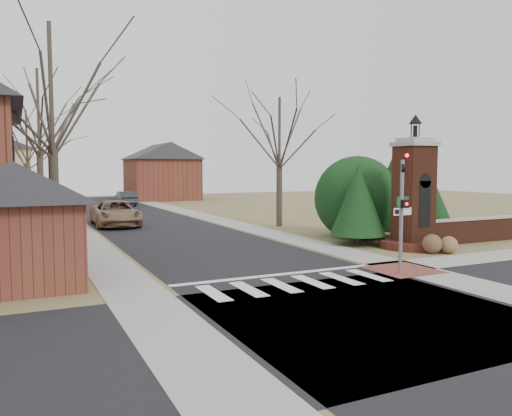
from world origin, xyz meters
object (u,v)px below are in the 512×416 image
distant_car (125,198)px  traffic_signal_pole (402,204)px  brick_gate_monument (413,204)px  sign_post (402,216)px  pickup_truck (115,213)px

distant_car → traffic_signal_pole: bearing=92.4°
traffic_signal_pole → distant_car: traffic_signal_pole is taller
traffic_signal_pole → brick_gate_monument: brick_gate_monument is taller
sign_post → distant_car: bearing=95.8°
pickup_truck → brick_gate_monument: bearing=-52.2°
brick_gate_monument → distant_car: 35.19m
sign_post → traffic_signal_pole: bearing=-132.4°
brick_gate_monument → distant_car: (-7.22, 34.41, -1.41)m
pickup_truck → distant_car: 18.97m
brick_gate_monument → pickup_truck: bearing=125.7°
sign_post → brick_gate_monument: 4.55m
sign_post → pickup_truck: size_ratio=0.45×
brick_gate_monument → traffic_signal_pole: bearing=-136.8°
sign_post → pickup_truck: 20.59m
brick_gate_monument → distant_car: brick_gate_monument is taller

